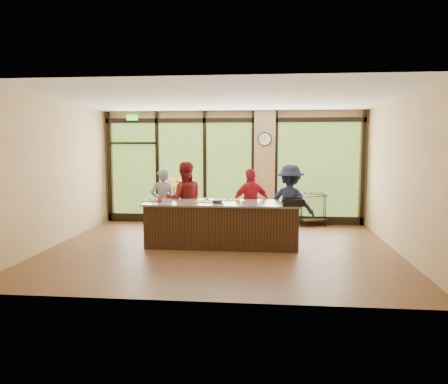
% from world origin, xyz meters
% --- Properties ---
extents(floor, '(7.00, 7.00, 0.00)m').
position_xyz_m(floor, '(0.00, 0.00, 0.00)').
color(floor, '#54341D').
rests_on(floor, ground).
extents(ceiling, '(7.00, 7.00, 0.00)m').
position_xyz_m(ceiling, '(0.00, 0.00, 3.00)').
color(ceiling, silver).
rests_on(ceiling, back_wall).
extents(back_wall, '(7.00, 0.00, 7.00)m').
position_xyz_m(back_wall, '(0.00, 3.00, 1.50)').
color(back_wall, tan).
rests_on(back_wall, floor).
extents(left_wall, '(0.00, 6.00, 6.00)m').
position_xyz_m(left_wall, '(-3.50, 0.00, 1.50)').
color(left_wall, tan).
rests_on(left_wall, floor).
extents(right_wall, '(0.00, 6.00, 6.00)m').
position_xyz_m(right_wall, '(3.50, 0.00, 1.50)').
color(right_wall, tan).
rests_on(right_wall, floor).
extents(window_wall, '(6.90, 0.12, 3.00)m').
position_xyz_m(window_wall, '(0.16, 2.95, 1.39)').
color(window_wall, tan).
rests_on(window_wall, floor).
extents(island_base, '(3.10, 1.00, 0.88)m').
position_xyz_m(island_base, '(0.00, 0.30, 0.44)').
color(island_base, black).
rests_on(island_base, floor).
extents(countertop, '(3.20, 1.10, 0.04)m').
position_xyz_m(countertop, '(0.00, 0.30, 0.90)').
color(countertop, gray).
rests_on(countertop, island_base).
extents(wall_clock, '(0.36, 0.04, 0.36)m').
position_xyz_m(wall_clock, '(0.85, 2.87, 2.25)').
color(wall_clock, black).
rests_on(wall_clock, window_wall).
extents(cook_left, '(0.68, 0.58, 1.58)m').
position_xyz_m(cook_left, '(-1.45, 1.09, 0.79)').
color(cook_left, gray).
rests_on(cook_left, floor).
extents(cook_midleft, '(0.96, 0.82, 1.73)m').
position_xyz_m(cook_midleft, '(-0.93, 1.03, 0.87)').
color(cook_midleft, maroon).
rests_on(cook_midleft, floor).
extents(cook_midright, '(1.01, 0.73, 1.58)m').
position_xyz_m(cook_midright, '(0.57, 1.07, 0.79)').
color(cook_midright, '#AA1A27').
rests_on(cook_midright, floor).
extents(cook_right, '(1.23, 0.96, 1.68)m').
position_xyz_m(cook_right, '(1.43, 0.98, 0.84)').
color(cook_right, '#181F36').
rests_on(cook_right, floor).
extents(roasting_pan, '(0.47, 0.39, 0.08)m').
position_xyz_m(roasting_pan, '(1.43, -0.07, 0.96)').
color(roasting_pan, black).
rests_on(roasting_pan, countertop).
extents(mixing_bowl, '(0.30, 0.30, 0.07)m').
position_xyz_m(mixing_bowl, '(-0.09, 0.24, 0.96)').
color(mixing_bowl, silver).
rests_on(mixing_bowl, countertop).
extents(cutting_board_left, '(0.47, 0.37, 0.01)m').
position_xyz_m(cutting_board_left, '(-1.50, 0.37, 0.93)').
color(cutting_board_left, '#467D2D').
rests_on(cutting_board_left, countertop).
extents(cutting_board_center, '(0.46, 0.39, 0.01)m').
position_xyz_m(cutting_board_center, '(-0.36, 0.33, 0.93)').
color(cutting_board_center, gold).
rests_on(cutting_board_center, countertop).
extents(cutting_board_right, '(0.42, 0.32, 0.01)m').
position_xyz_m(cutting_board_right, '(0.13, 0.68, 0.93)').
color(cutting_board_right, gold).
rests_on(cutting_board_right, countertop).
extents(prep_bowl_near, '(0.19, 0.19, 0.05)m').
position_xyz_m(prep_bowl_near, '(-1.33, 0.35, 0.94)').
color(prep_bowl_near, white).
rests_on(prep_bowl_near, countertop).
extents(prep_bowl_mid, '(0.12, 0.12, 0.04)m').
position_xyz_m(prep_bowl_mid, '(0.46, 0.24, 0.94)').
color(prep_bowl_mid, white).
rests_on(prep_bowl_mid, countertop).
extents(prep_bowl_far, '(0.15, 0.15, 0.03)m').
position_xyz_m(prep_bowl_far, '(-0.39, 0.74, 0.93)').
color(prep_bowl_far, white).
rests_on(prep_bowl_far, countertop).
extents(red_ramekin, '(0.13, 0.13, 0.09)m').
position_xyz_m(red_ramekin, '(-1.30, 0.20, 0.96)').
color(red_ramekin, '#B63012').
rests_on(red_ramekin, countertop).
extents(flower_stand, '(0.39, 0.39, 0.77)m').
position_xyz_m(flower_stand, '(-1.46, 2.34, 0.38)').
color(flower_stand, black).
rests_on(flower_stand, floor).
extents(flower_vase, '(0.29, 0.29, 0.29)m').
position_xyz_m(flower_vase, '(-1.46, 2.34, 0.92)').
color(flower_vase, '#8E774D').
rests_on(flower_vase, flower_stand).
extents(bar_cart, '(0.75, 0.60, 0.89)m').
position_xyz_m(bar_cart, '(2.12, 2.75, 0.54)').
color(bar_cart, black).
rests_on(bar_cart, floor).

